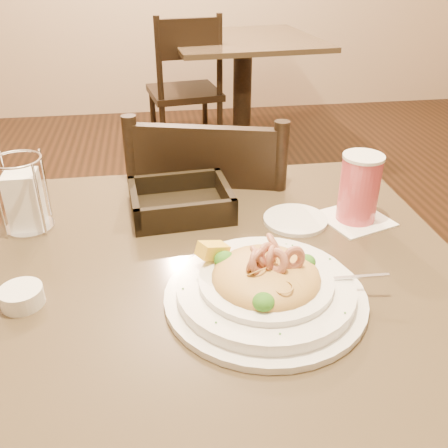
{
  "coord_description": "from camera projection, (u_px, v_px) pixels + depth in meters",
  "views": [
    {
      "loc": [
        -0.11,
        -0.76,
        1.29
      ],
      "look_at": [
        0.0,
        0.02,
        0.84
      ],
      "focal_mm": 40.0,
      "sensor_mm": 36.0,
      "label": 1
    }
  ],
  "objects": [
    {
      "name": "main_table",
      "position": [
        225.0,
        362.0,
        1.04
      ],
      "size": [
        0.9,
        0.9,
        0.76
      ],
      "color": "black",
      "rests_on": "ground"
    },
    {
      "name": "background_table",
      "position": [
        242.0,
        77.0,
        3.21
      ],
      "size": [
        0.98,
        0.98,
        0.76
      ],
      "rotation": [
        0.0,
        0.0,
        0.09
      ],
      "color": "black",
      "rests_on": "ground"
    },
    {
      "name": "dining_chair_near",
      "position": [
        214.0,
        247.0,
        1.48
      ],
      "size": [
        0.51,
        0.51,
        0.93
      ],
      "rotation": [
        0.0,
        0.0,
        2.88
      ],
      "color": "black",
      "rests_on": "ground"
    },
    {
      "name": "dining_chair_far",
      "position": [
        186.0,
        87.0,
        3.08
      ],
      "size": [
        0.48,
        0.48,
        0.93
      ],
      "rotation": [
        0.0,
        0.0,
        3.29
      ],
      "color": "black",
      "rests_on": "ground"
    },
    {
      "name": "pasta_bowl",
      "position": [
        265.0,
        284.0,
        0.83
      ],
      "size": [
        0.38,
        0.34,
        0.11
      ],
      "rotation": [
        0.0,
        0.0,
        -0.27
      ],
      "color": "white",
      "rests_on": "main_table"
    },
    {
      "name": "drink_glass",
      "position": [
        359.0,
        189.0,
        1.04
      ],
      "size": [
        0.17,
        0.17,
        0.15
      ],
      "rotation": [
        0.0,
        0.0,
        0.33
      ],
      "color": "white",
      "rests_on": "main_table"
    },
    {
      "name": "bread_basket",
      "position": [
        181.0,
        204.0,
        1.1
      ],
      "size": [
        0.23,
        0.19,
        0.06
      ],
      "rotation": [
        0.0,
        0.0,
        0.09
      ],
      "color": "black",
      "rests_on": "main_table"
    },
    {
      "name": "napkin_caddy",
      "position": [
        24.0,
        199.0,
        1.02
      ],
      "size": [
        0.1,
        0.1,
        0.16
      ],
      "rotation": [
        0.0,
        0.0,
        0.26
      ],
      "color": "silver",
      "rests_on": "main_table"
    },
    {
      "name": "side_plate",
      "position": [
        295.0,
        220.0,
        1.07
      ],
      "size": [
        0.16,
        0.16,
        0.01
      ],
      "primitive_type": "cylinder",
      "rotation": [
        0.0,
        0.0,
        0.18
      ],
      "color": "white",
      "rests_on": "main_table"
    },
    {
      "name": "butter_ramekin",
      "position": [
        22.0,
        296.0,
        0.82
      ],
      "size": [
        0.09,
        0.09,
        0.03
      ],
      "primitive_type": "cylinder",
      "rotation": [
        0.0,
        0.0,
        0.33
      ],
      "color": "white",
      "rests_on": "main_table"
    }
  ]
}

